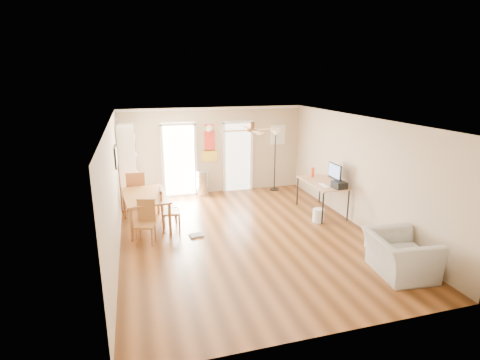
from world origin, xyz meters
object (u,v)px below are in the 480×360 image
object	(u,v)px
dining_chair_far	(137,192)
armchair	(400,255)
dining_chair_right_a	(169,204)
torchiere_lamp	(275,160)
printer	(339,185)
wastebasket_b	(371,239)
dining_table	(146,211)
dining_chair_right_b	(171,210)
wastebasket_a	(318,215)
computer_desk	(321,197)
bookshelf	(128,166)
dining_chair_near	(145,223)
trash_can	(202,183)

from	to	relation	value
dining_chair_far	armchair	bearing A→B (deg)	135.86
dining_chair_right_a	torchiere_lamp	distance (m)	3.94
printer	wastebasket_b	world-z (taller)	printer
dining_chair_right_a	torchiere_lamp	bearing A→B (deg)	-62.34
dining_table	dining_chair_right_b	xyz separation A→B (m)	(0.55, -0.40, 0.11)
dining_chair_right_b	wastebasket_a	size ratio (longest dim) A/B	3.11
dining_chair_right_a	computer_desk	distance (m)	3.94
dining_chair_right_a	dining_chair_far	distance (m)	1.17
dining_table	torchiere_lamp	size ratio (longest dim) A/B	0.83
armchair	bookshelf	bearing A→B (deg)	47.76
dining_table	dining_chair_near	bearing A→B (deg)	-93.00
dining_chair_right_b	dining_chair_near	xyz separation A→B (m)	(-0.60, -0.56, -0.04)
dining_table	torchiere_lamp	distance (m)	4.51
trash_can	torchiere_lamp	distance (m)	2.36
torchiere_lamp	printer	distance (m)	2.90
dining_chair_near	wastebasket_a	bearing A→B (deg)	17.12
torchiere_lamp	dining_chair_far	bearing A→B (deg)	-167.84
dining_chair_far	wastebasket_b	xyz separation A→B (m)	(4.70, -3.48, -0.40)
computer_desk	dining_chair_right_b	bearing A→B (deg)	-178.00
bookshelf	trash_can	size ratio (longest dim) A/B	2.98
dining_chair_far	torchiere_lamp	xyz separation A→B (m)	(4.20, 0.90, 0.40)
printer	wastebasket_a	xyz separation A→B (m)	(-0.51, 0.02, -0.75)
dining_chair_near	torchiere_lamp	world-z (taller)	torchiere_lamp
dining_table	printer	xyz separation A→B (m)	(4.60, -0.87, 0.51)
dining_table	wastebasket_a	bearing A→B (deg)	-11.77
torchiere_lamp	dining_chair_near	bearing A→B (deg)	-144.24
wastebasket_a	dining_chair_near	bearing A→B (deg)	-178.55
dining_chair_near	dining_chair_far	world-z (taller)	dining_chair_far
trash_can	torchiere_lamp	xyz separation A→B (m)	(2.28, -0.08, 0.58)
dining_table	wastebasket_b	xyz separation A→B (m)	(4.51, -2.42, -0.24)
dining_table	armchair	world-z (taller)	dining_table
dining_chair_right_b	armchair	size ratio (longest dim) A/B	0.89
dining_chair_right_a	dining_chair_near	size ratio (longest dim) A/B	0.98
dining_chair_right_a	printer	world-z (taller)	printer
trash_can	torchiere_lamp	size ratio (longest dim) A/B	0.39
computer_desk	armchair	world-z (taller)	computer_desk
computer_desk	dining_chair_right_a	bearing A→B (deg)	173.93
bookshelf	wastebasket_b	world-z (taller)	bookshelf
dining_table	dining_chair_near	world-z (taller)	dining_chair_near
trash_can	torchiere_lamp	world-z (taller)	torchiere_lamp
dining_chair_near	trash_can	bearing A→B (deg)	75.01
dining_chair_right_b	printer	distance (m)	4.10
dining_chair_far	computer_desk	bearing A→B (deg)	165.67
dining_chair_far	printer	xyz separation A→B (m)	(4.78, -1.93, 0.35)
trash_can	armchair	bearing A→B (deg)	-65.30
trash_can	wastebasket_a	world-z (taller)	trash_can
trash_can	wastebasket_b	world-z (taller)	trash_can
wastebasket_a	wastebasket_b	world-z (taller)	wastebasket_a
dining_chair_right_a	torchiere_lamp	xyz separation A→B (m)	(3.46, 1.81, 0.50)
trash_can	wastebasket_b	xyz separation A→B (m)	(2.78, -4.47, -0.22)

